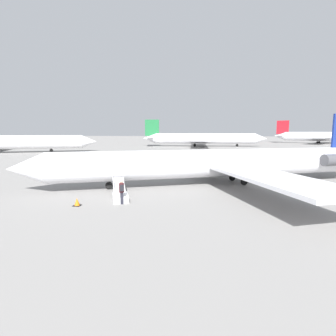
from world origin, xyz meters
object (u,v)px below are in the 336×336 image
airplane_far_center (325,136)px  passenger (122,190)px  airplane_main (221,163)px  airplane_taxiing_distant (202,138)px  boarding_stairs (120,195)px

airplane_far_center → passenger: size_ratio=23.75×
airplane_main → passenger: (6.81, 8.82, -1.08)m
airplane_far_center → airplane_taxiing_distant: 61.61m
airplane_main → boarding_stairs: airplane_main is taller
airplane_far_center → airplane_taxiing_distant: size_ratio=0.95×
airplane_far_center → airplane_taxiing_distant: bearing=-118.5°
airplane_main → airplane_taxiing_distant: bearing=-109.6°
boarding_stairs → passenger: bearing=-177.8°
airplane_taxiing_distant → passenger: (0.52, 76.56, -1.82)m
airplane_taxiing_distant → boarding_stairs: airplane_taxiing_distant is taller
airplane_far_center → airplane_taxiing_distant: airplane_far_center is taller
airplane_main → airplane_far_center: 111.01m
passenger → airplane_far_center: bearing=-50.2°
boarding_stairs → passenger: passenger is taller
airplane_far_center → passenger: 121.88m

